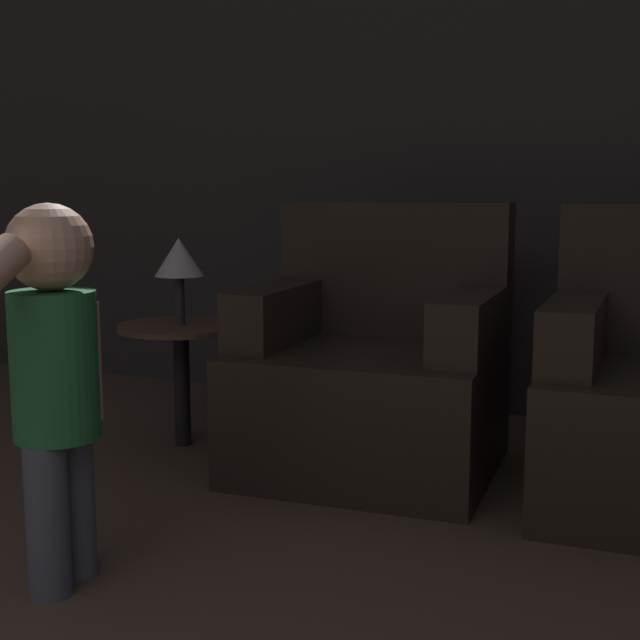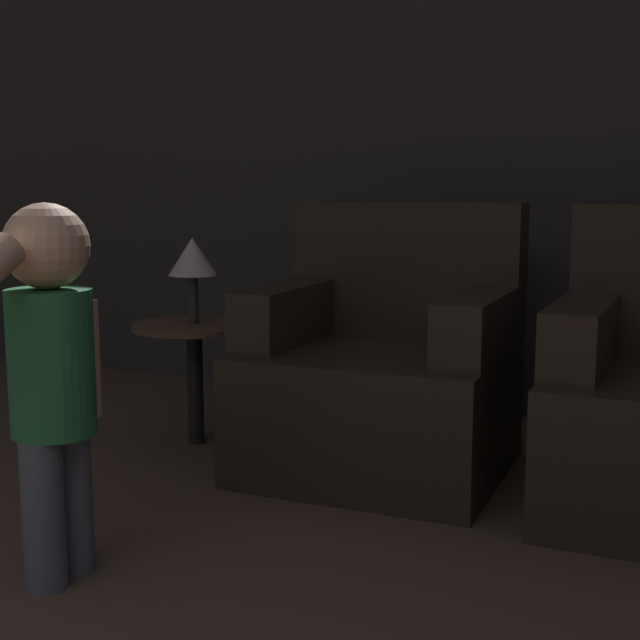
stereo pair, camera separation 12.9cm
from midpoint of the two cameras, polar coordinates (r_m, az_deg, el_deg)
name	(u,v)px [view 2 (the right image)]	position (r m, az deg, el deg)	size (l,w,h in m)	color
wall_back	(475,105)	(3.87, 10.89, 13.36)	(8.40, 0.05, 2.60)	#33302D
armchair_left	(384,375)	(3.07, 5.30, -3.56)	(0.88, 0.82, 0.91)	black
person_toddler	(49,363)	(2.21, -15.38, -2.68)	(0.21, 0.63, 0.93)	#474C56
side_table	(194,342)	(3.36, -6.95, -1.43)	(0.46, 0.46, 0.46)	black
lamp	(193,258)	(3.32, -7.05, 3.93)	(0.18, 0.18, 0.32)	#262626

